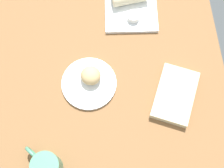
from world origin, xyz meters
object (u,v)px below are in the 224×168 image
Objects in this scene: round_plate at (89,84)px; sauce_cup at (133,16)px; square_plate at (131,9)px; book_stack at (175,95)px; scone_pastry at (91,77)px; coffee_mug at (46,166)px.

round_plate is 4.13× the size of sauce_cup.
square_plate is 0.85× the size of book_stack.
square_plate is at bearing 4.63° from sauce_cup.
sauce_cup reaches higher than book_stack.
round_plate is 4.10cm from scone_pastry.
square_plate reaches higher than round_plate.
square_plate is 1.69× the size of coffee_mug.
coffee_mug is (-29.33, 16.06, 4.45)cm from round_plate.
scone_pastry reaches higher than round_plate.
scone_pastry reaches higher than sauce_cup.
scone_pastry is at bearing -29.12° from coffee_mug.
coffee_mug reaches higher than round_plate.
book_stack is at bearing -160.77° from sauce_cup.
square_plate is 69.59cm from coffee_mug.
sauce_cup is (-4.71, -0.38, 2.27)cm from square_plate.
scone_pastry is 34.61cm from square_plate.
sauce_cup is 35.46cm from book_stack.
coffee_mug is (-59.79, 35.34, 4.35)cm from square_plate.
sauce_cup is 65.68cm from coffee_mug.
book_stack reaches higher than round_plate.
coffee_mug is at bearing 150.88° from scone_pastry.
scone_pastry is at bearing 147.92° from square_plate.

